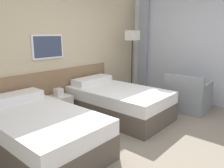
# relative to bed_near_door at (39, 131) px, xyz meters

# --- Properties ---
(ground_plane) EXTENTS (16.00, 16.00, 0.00)m
(ground_plane) POSITION_rel_bed_near_door_xyz_m (1.16, -1.25, -0.28)
(ground_plane) COLOR slate
(wall_headboard) EXTENTS (10.00, 0.10, 2.70)m
(wall_headboard) POSITION_rel_bed_near_door_xyz_m (1.14, 1.01, 1.01)
(wall_headboard) COLOR #C6B28E
(wall_headboard) RESTS_ON ground_plane
(wall_window) EXTENTS (0.21, 4.74, 2.70)m
(wall_window) POSITION_rel_bed_near_door_xyz_m (3.64, -1.27, 1.06)
(wall_window) COLOR white
(wall_window) RESTS_ON ground_plane
(bed_near_door) EXTENTS (1.11, 1.92, 0.68)m
(bed_near_door) POSITION_rel_bed_near_door_xyz_m (0.00, 0.00, 0.00)
(bed_near_door) COLOR brown
(bed_near_door) RESTS_ON ground_plane
(bed_near_window) EXTENTS (1.11, 1.92, 0.68)m
(bed_near_window) POSITION_rel_bed_near_door_xyz_m (1.71, 0.00, 0.00)
(bed_near_window) COLOR brown
(bed_near_window) RESTS_ON ground_plane
(nightstand) EXTENTS (0.39, 0.38, 0.60)m
(nightstand) POSITION_rel_bed_near_door_xyz_m (0.86, 0.72, -0.04)
(nightstand) COLOR beige
(nightstand) RESTS_ON ground_plane
(floor_lamp) EXTENTS (0.26, 0.26, 1.65)m
(floor_lamp) POSITION_rel_bed_near_door_xyz_m (2.90, 0.53, 1.12)
(floor_lamp) COLOR black
(floor_lamp) RESTS_ON ground_plane
(armchair) EXTENTS (0.79, 0.82, 0.78)m
(armchair) POSITION_rel_bed_near_door_xyz_m (2.94, -0.89, -0.01)
(armchair) COLOR gray
(armchair) RESTS_ON ground_plane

